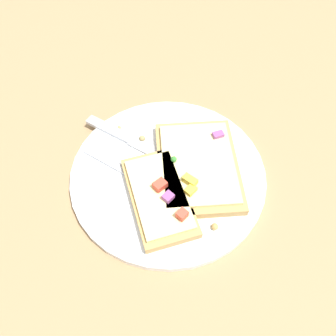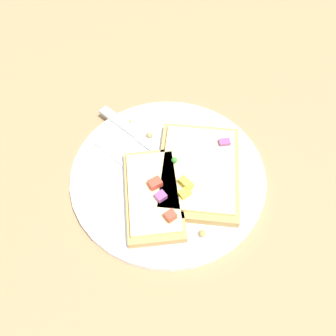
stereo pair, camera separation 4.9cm
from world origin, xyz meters
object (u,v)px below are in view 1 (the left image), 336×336
object	(u,v)px
plate	(168,174)
pizza_slice_main	(198,165)
pizza_slice_corner	(159,196)
knife	(136,142)
fork	(143,181)

from	to	relation	value
plate	pizza_slice_main	xyz separation A→B (m)	(-0.04, 0.02, 0.02)
pizza_slice_main	pizza_slice_corner	size ratio (longest dim) A/B	1.24
plate	knife	xyz separation A→B (m)	(0.01, -0.07, 0.01)
fork	pizza_slice_corner	size ratio (longest dim) A/B	1.15
pizza_slice_corner	knife	bearing A→B (deg)	4.33
knife	pizza_slice_main	distance (m)	0.11
pizza_slice_main	pizza_slice_corner	xyz separation A→B (m)	(0.08, 0.01, 0.00)
pizza_slice_corner	fork	bearing A→B (deg)	22.30
fork	pizza_slice_corner	xyz separation A→B (m)	(-0.00, 0.04, 0.01)
fork	knife	distance (m)	0.07
fork	plate	bearing A→B (deg)	57.62
plate	fork	bearing A→B (deg)	-9.14
pizza_slice_main	fork	bearing A→B (deg)	-78.97
knife	fork	bearing A→B (deg)	-46.67
knife	pizza_slice_corner	bearing A→B (deg)	-37.34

